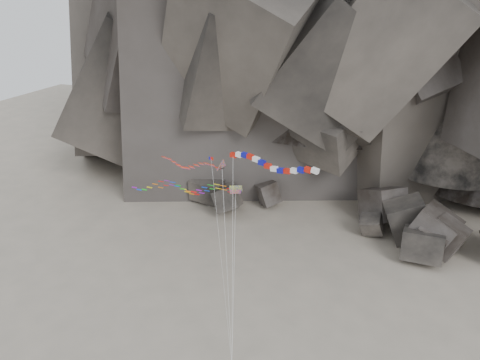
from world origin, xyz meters
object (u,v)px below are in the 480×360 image
(pennant_kite, at_px, (216,208))
(banner_kite, at_px, (271,165))
(parafoil_kite, at_px, (179,187))
(delta_kite, at_px, (188,163))

(pennant_kite, bearing_deg, banner_kite, 19.09)
(banner_kite, xyz_separation_m, pennant_kite, (-6.05, -0.96, -5.53))
(parafoil_kite, xyz_separation_m, pennant_kite, (6.35, -3.42, -0.22))
(delta_kite, bearing_deg, parafoil_kite, -169.35)
(banner_kite, xyz_separation_m, parafoil_kite, (-12.40, 2.46, -5.32))
(banner_kite, height_order, parafoil_kite, banner_kite)
(delta_kite, height_order, parafoil_kite, delta_kite)
(banner_kite, bearing_deg, pennant_kite, -156.17)
(delta_kite, distance_m, parafoil_kite, 3.77)
(delta_kite, bearing_deg, banner_kite, 11.71)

